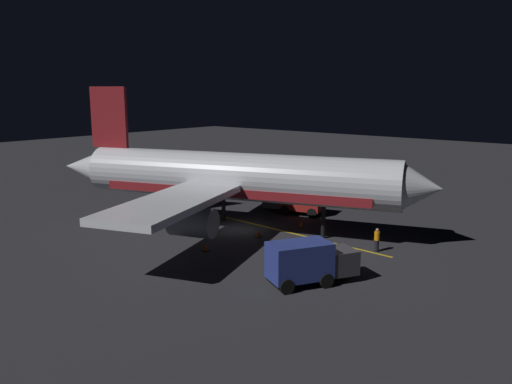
% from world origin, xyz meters
% --- Properties ---
extents(ground_plane, '(180.00, 180.00, 0.20)m').
position_xyz_m(ground_plane, '(0.00, 0.00, -0.10)').
color(ground_plane, '#2A2A2F').
extents(apron_guide_stripe, '(1.44, 18.62, 0.01)m').
position_xyz_m(apron_guide_stripe, '(-2.05, 4.00, 0.00)').
color(apron_guide_stripe, gold).
rests_on(apron_guide_stripe, ground_plane).
extents(airliner, '(30.17, 32.83, 11.88)m').
position_xyz_m(airliner, '(0.19, -0.54, 4.37)').
color(airliner, silver).
rests_on(airliner, ground_plane).
extents(baggage_truck, '(5.81, 4.48, 2.65)m').
position_xyz_m(baggage_truck, '(6.56, 11.48, 1.32)').
color(baggage_truck, navy).
rests_on(baggage_truck, ground_plane).
extents(catering_truck, '(3.41, 5.97, 2.22)m').
position_xyz_m(catering_truck, '(-7.93, 0.36, 1.16)').
color(catering_truck, maroon).
rests_on(catering_truck, ground_plane).
extents(ground_crew_worker, '(0.40, 0.40, 1.74)m').
position_xyz_m(ground_crew_worker, '(-1.99, 11.77, 0.89)').
color(ground_crew_worker, black).
rests_on(ground_crew_worker, ground_plane).
extents(traffic_cone_near_left, '(0.50, 0.50, 0.55)m').
position_xyz_m(traffic_cone_near_left, '(4.07, 6.56, 0.25)').
color(traffic_cone_near_left, '#EA590F').
rests_on(traffic_cone_near_left, ground_plane).
extents(traffic_cone_near_right, '(0.50, 0.50, 0.55)m').
position_xyz_m(traffic_cone_near_right, '(0.55, 2.71, 0.25)').
color(traffic_cone_near_right, '#EA590F').
rests_on(traffic_cone_near_right, ground_plane).
extents(traffic_cone_under_wing, '(0.50, 0.50, 0.55)m').
position_xyz_m(traffic_cone_under_wing, '(-4.11, 3.63, 0.25)').
color(traffic_cone_under_wing, '#EA590F').
rests_on(traffic_cone_under_wing, ground_plane).
extents(traffic_cone_far, '(0.50, 0.50, 0.55)m').
position_xyz_m(traffic_cone_far, '(5.85, 2.02, 0.25)').
color(traffic_cone_far, '#EA590F').
rests_on(traffic_cone_far, ground_plane).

